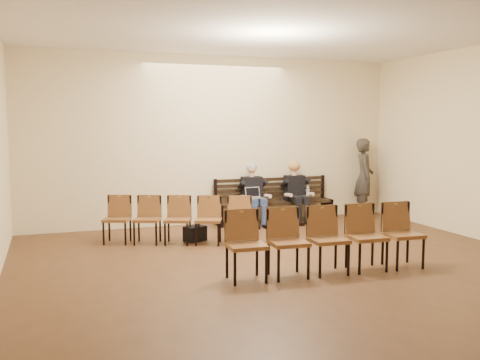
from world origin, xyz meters
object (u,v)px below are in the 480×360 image
Objects in this scene: seated_woman at (296,194)px; bag at (195,234)px; passerby at (364,171)px; bench at (275,212)px; laptop at (255,199)px; water_bottle at (308,197)px; chair_row_front at (178,220)px; chair_row_back at (328,240)px; seated_man at (253,195)px.

bag is (-2.54, -1.12, -0.46)m from seated_woman.
bag is 4.65m from passerby.
passerby is at bearing 2.52° from bench.
passerby is (2.85, 0.41, 0.45)m from laptop.
water_bottle reaches higher than bench.
chair_row_front is at bearing -156.84° from seated_woman.
chair_row_front is (-0.34, -0.11, 0.29)m from bag.
chair_row_front reaches higher than bench.
chair_row_front is at bearing -155.67° from laptop.
chair_row_back is (-1.48, -3.55, -0.09)m from water_bottle.
laptop is at bearing -169.35° from seated_woman.
laptop is at bearing 178.54° from water_bottle.
chair_row_back reaches higher than chair_row_front.
seated_man is at bearing 55.57° from chair_row_front.
laptop is 1.43× the size of water_bottle.
laptop is (-0.04, -0.19, -0.06)m from seated_man.
bag is at bearing -149.31° from bench.
bag is at bearing -144.24° from seated_man.
passerby is (1.66, 0.44, 0.46)m from water_bottle.
passerby is (4.36, 1.34, 0.88)m from bag.
bag is (-2.09, -1.24, -0.09)m from bench.
seated_woman is 0.28m from water_bottle.
chair_row_front is at bearing -161.66° from water_bottle.
bench is 8.29× the size of laptop.
chair_row_back reaches higher than laptop.
seated_woman is 4.00m from chair_row_back.
bench is at bearing 30.69° from bag.
passerby is 5.11m from chair_row_back.
laptop is at bearing 31.50° from bag.
chair_row_front is at bearing 131.49° from passerby.
seated_man is 0.21m from laptop.
seated_woman is at bearing 0.00° from seated_man.
seated_man is 2.27m from chair_row_front.
bench is 0.68m from seated_man.
laptop is (-0.58, -0.31, 0.34)m from bench.
seated_woman is (0.45, -0.12, 0.37)m from bench.
water_bottle is 0.11× the size of passerby.
chair_row_back is at bearing -109.29° from seated_woman.
seated_man is at bearing 35.76° from bag.
bench is 11.84× the size of water_bottle.
chair_row_back is at bearing -65.22° from bag.
seated_woman is at bearing 121.20° from passerby.
water_bottle is (0.16, -0.22, -0.04)m from seated_woman.
chair_row_front is at bearing 124.52° from chair_row_back.
seated_woman is 0.46× the size of chair_row_front.
laptop is 0.12× the size of chair_row_front.
seated_man reaches higher than bag.
laptop is at bearing 122.57° from passerby.
chair_row_back is (-3.14, -3.99, -0.54)m from passerby.
chair_row_back is at bearing 166.12° from passerby.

